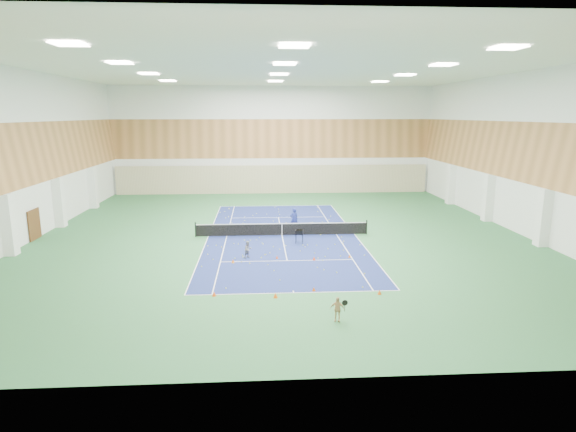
{
  "coord_description": "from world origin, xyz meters",
  "views": [
    {
      "loc": [
        -1.71,
        -34.89,
        8.89
      ],
      "look_at": [
        0.3,
        -2.43,
        2.0
      ],
      "focal_mm": 30.0,
      "sensor_mm": 36.0,
      "label": 1
    }
  ],
  "objects_px": {
    "tennis_net": "(282,228)",
    "child_apron": "(337,309)",
    "ball_cart": "(299,237)",
    "coach": "(294,219)",
    "child_court": "(248,249)"
  },
  "relations": [
    {
      "from": "child_court",
      "to": "ball_cart",
      "type": "height_order",
      "value": "child_court"
    },
    {
      "from": "tennis_net",
      "to": "ball_cart",
      "type": "height_order",
      "value": "tennis_net"
    },
    {
      "from": "tennis_net",
      "to": "child_apron",
      "type": "xyz_separation_m",
      "value": [
        1.65,
        -15.37,
        0.01
      ]
    },
    {
      "from": "tennis_net",
      "to": "coach",
      "type": "distance_m",
      "value": 1.96
    },
    {
      "from": "child_court",
      "to": "child_apron",
      "type": "height_order",
      "value": "child_apron"
    },
    {
      "from": "child_court",
      "to": "tennis_net",
      "type": "bearing_deg",
      "value": 26.28
    },
    {
      "from": "ball_cart",
      "to": "tennis_net",
      "type": "bearing_deg",
      "value": 125.59
    },
    {
      "from": "child_court",
      "to": "child_apron",
      "type": "relative_size",
      "value": 0.99
    },
    {
      "from": "tennis_net",
      "to": "child_apron",
      "type": "height_order",
      "value": "child_apron"
    },
    {
      "from": "tennis_net",
      "to": "child_court",
      "type": "bearing_deg",
      "value": -113.36
    },
    {
      "from": "coach",
      "to": "child_court",
      "type": "height_order",
      "value": "coach"
    },
    {
      "from": "tennis_net",
      "to": "child_apron",
      "type": "distance_m",
      "value": 15.46
    },
    {
      "from": "tennis_net",
      "to": "ball_cart",
      "type": "relative_size",
      "value": 13.41
    },
    {
      "from": "coach",
      "to": "child_court",
      "type": "xyz_separation_m",
      "value": [
        -3.44,
        -7.24,
        -0.32
      ]
    },
    {
      "from": "tennis_net",
      "to": "coach",
      "type": "xyz_separation_m",
      "value": [
        1.02,
        1.64,
        0.32
      ]
    }
  ]
}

